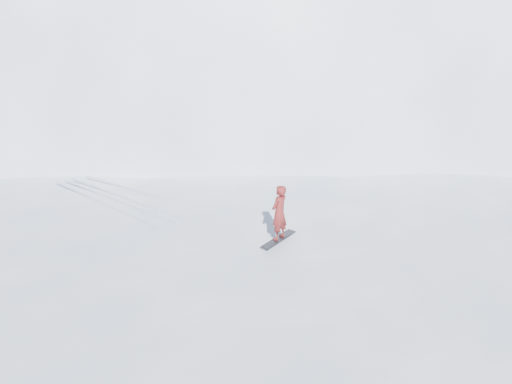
% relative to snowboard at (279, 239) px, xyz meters
% --- Properties ---
extents(ground, '(400.00, 400.00, 0.00)m').
position_rel_snowboard_xyz_m(ground, '(-1.29, 0.67, -2.41)').
color(ground, white).
rests_on(ground, ground).
extents(near_ridge, '(36.00, 28.00, 4.80)m').
position_rel_snowboard_xyz_m(near_ridge, '(-0.29, 3.67, -2.41)').
color(near_ridge, white).
rests_on(near_ridge, ground).
extents(summit_peak, '(60.00, 56.00, 56.00)m').
position_rel_snowboard_xyz_m(summit_peak, '(20.71, 26.67, -2.41)').
color(summit_peak, white).
rests_on(summit_peak, ground).
extents(peak_shoulder, '(28.00, 24.00, 18.00)m').
position_rel_snowboard_xyz_m(peak_shoulder, '(8.71, 20.67, -2.41)').
color(peak_shoulder, white).
rests_on(peak_shoulder, ground).
extents(wind_bumps, '(16.00, 14.40, 1.00)m').
position_rel_snowboard_xyz_m(wind_bumps, '(-1.85, 2.79, -2.41)').
color(wind_bumps, white).
rests_on(wind_bumps, ground).
extents(snowboard, '(1.38, 0.58, 0.02)m').
position_rel_snowboard_xyz_m(snowboard, '(0.00, 0.00, 0.00)').
color(snowboard, black).
rests_on(snowboard, near_ridge).
extents(snowboarder, '(0.64, 0.50, 1.56)m').
position_rel_snowboard_xyz_m(snowboarder, '(0.00, 0.00, 0.79)').
color(snowboarder, maroon).
rests_on(snowboarder, snowboard).
extents(board_tracks, '(2.95, 5.92, 0.04)m').
position_rel_snowboard_xyz_m(board_tracks, '(-2.07, 5.67, 0.01)').
color(board_tracks, silver).
rests_on(board_tracks, ground).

